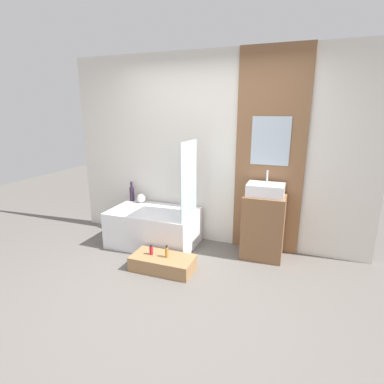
% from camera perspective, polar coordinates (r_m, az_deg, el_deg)
% --- Properties ---
extents(ground_plane, '(12.00, 12.00, 0.00)m').
position_cam_1_polar(ground_plane, '(3.21, -5.23, -19.85)').
color(ground_plane, '#605B56').
extents(wall_tiled_back, '(4.20, 0.06, 2.60)m').
position_cam_1_polar(wall_tiled_back, '(4.14, 3.77, 7.68)').
color(wall_tiled_back, silver).
rests_on(wall_tiled_back, ground_plane).
extents(wall_wood_accent, '(0.87, 0.04, 2.60)m').
position_cam_1_polar(wall_wood_accent, '(3.94, 14.59, 6.97)').
color(wall_wood_accent, brown).
rests_on(wall_wood_accent, ground_plane).
extents(bathtub, '(1.19, 0.76, 0.51)m').
position_cam_1_polar(bathtub, '(4.28, -7.28, -6.66)').
color(bathtub, white).
rests_on(bathtub, ground_plane).
extents(glass_shower_screen, '(0.01, 0.54, 0.98)m').
position_cam_1_polar(glass_shower_screen, '(3.76, -0.60, 2.25)').
color(glass_shower_screen, silver).
rests_on(glass_shower_screen, bathtub).
extents(wooden_step_bench, '(0.75, 0.37, 0.17)m').
position_cam_1_polar(wooden_step_bench, '(3.69, -5.59, -13.29)').
color(wooden_step_bench, '#997047').
rests_on(wooden_step_bench, ground_plane).
extents(vanity_cabinet, '(0.51, 0.41, 0.82)m').
position_cam_1_polar(vanity_cabinet, '(3.95, 13.39, -6.40)').
color(vanity_cabinet, brown).
rests_on(vanity_cabinet, ground_plane).
extents(sink, '(0.45, 0.32, 0.30)m').
position_cam_1_polar(sink, '(3.80, 13.84, 0.44)').
color(sink, white).
rests_on(sink, vanity_cabinet).
extents(vase_tall_dark, '(0.07, 0.07, 0.30)m').
position_cam_1_polar(vase_tall_dark, '(4.65, -11.37, -0.20)').
color(vase_tall_dark, '#2D1E33').
rests_on(vase_tall_dark, bathtub).
extents(vase_round_light, '(0.13, 0.13, 0.13)m').
position_cam_1_polar(vase_round_light, '(4.55, -9.63, -1.21)').
color(vase_round_light, silver).
rests_on(vase_round_light, bathtub).
extents(bottle_soap_primary, '(0.04, 0.04, 0.12)m').
position_cam_1_polar(bottle_soap_primary, '(3.68, -7.79, -10.93)').
color(bottle_soap_primary, '#B21928').
rests_on(bottle_soap_primary, wooden_step_bench).
extents(bottle_soap_secondary, '(0.04, 0.04, 0.15)m').
position_cam_1_polar(bottle_soap_secondary, '(3.59, -4.84, -11.31)').
color(bottle_soap_secondary, '#B2752D').
rests_on(bottle_soap_secondary, wooden_step_bench).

